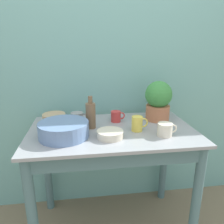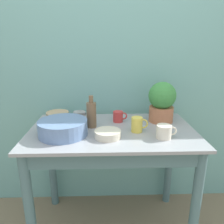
{
  "view_description": "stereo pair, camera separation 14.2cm",
  "coord_description": "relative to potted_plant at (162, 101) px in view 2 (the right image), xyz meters",
  "views": [
    {
      "loc": [
        -0.18,
        -1.02,
        1.36
      ],
      "look_at": [
        0.0,
        0.33,
        0.93
      ],
      "focal_mm": 35.0,
      "sensor_mm": 36.0,
      "label": 1
    },
    {
      "loc": [
        -0.04,
        -1.03,
        1.36
      ],
      "look_at": [
        0.0,
        0.33,
        0.93
      ],
      "focal_mm": 35.0,
      "sensor_mm": 36.0,
      "label": 2
    }
  ],
  "objects": [
    {
      "name": "mug_cream",
      "position": [
        -0.05,
        -0.3,
        -0.11
      ],
      "size": [
        0.12,
        0.09,
        0.08
      ],
      "color": "beige",
      "rests_on": "counter_table"
    },
    {
      "name": "bowl_small_tan",
      "position": [
        -0.76,
        0.03,
        -0.12
      ],
      "size": [
        0.16,
        0.16,
        0.07
      ],
      "color": "tan",
      "rests_on": "counter_table"
    },
    {
      "name": "wall_back",
      "position": [
        -0.36,
        0.24,
        0.23
      ],
      "size": [
        6.0,
        0.05,
        2.4
      ],
      "color": "#70ADA8",
      "rests_on": "ground_plane"
    },
    {
      "name": "bottle_tall",
      "position": [
        -0.5,
        -0.1,
        -0.06
      ],
      "size": [
        0.07,
        0.07,
        0.22
      ],
      "color": "brown",
      "rests_on": "counter_table"
    },
    {
      "name": "mug_red",
      "position": [
        -0.31,
        0.0,
        -0.11
      ],
      "size": [
        0.1,
        0.07,
        0.08
      ],
      "color": "#C63838",
      "rests_on": "counter_table"
    },
    {
      "name": "bowl_wash_large",
      "position": [
        -0.67,
        -0.23,
        -0.1
      ],
      "size": [
        0.3,
        0.3,
        0.1
      ],
      "color": "#6684B2",
      "rests_on": "counter_table"
    },
    {
      "name": "counter_table",
      "position": [
        -0.36,
        -0.17,
        -0.33
      ],
      "size": [
        1.1,
        0.66,
        0.81
      ],
      "color": "slate",
      "rests_on": "ground_plane"
    },
    {
      "name": "mug_yellow",
      "position": [
        -0.2,
        -0.19,
        -0.1
      ],
      "size": [
        0.11,
        0.07,
        0.1
      ],
      "color": "#E5CC4C",
      "rests_on": "counter_table"
    },
    {
      "name": "bowl_small_cream",
      "position": [
        -0.39,
        -0.28,
        -0.13
      ],
      "size": [
        0.16,
        0.16,
        0.04
      ],
      "color": "beige",
      "rests_on": "counter_table"
    },
    {
      "name": "mug_grey",
      "position": [
        -0.59,
        0.01,
        -0.11
      ],
      "size": [
        0.12,
        0.09,
        0.08
      ],
      "color": "gray",
      "rests_on": "counter_table"
    },
    {
      "name": "potted_plant",
      "position": [
        0.0,
        0.0,
        0.0
      ],
      "size": [
        0.2,
        0.2,
        0.29
      ],
      "color": "#B7704C",
      "rests_on": "counter_table"
    }
  ]
}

